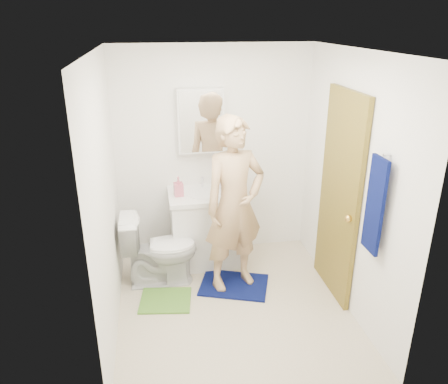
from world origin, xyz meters
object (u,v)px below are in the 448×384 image
at_px(medicine_cabinet, 201,121).
at_px(toothbrush_cup, 226,184).
at_px(vanity_cabinet, 205,230).
at_px(soap_dispenser, 178,186).
at_px(man, 235,205).
at_px(towel, 375,206).
at_px(toilet, 160,249).

bearing_deg(medicine_cabinet, toothbrush_cup, -27.78).
bearing_deg(toothbrush_cup, medicine_cabinet, 152.22).
xyz_separation_m(vanity_cabinet, toothbrush_cup, (0.26, 0.09, 0.50)).
xyz_separation_m(vanity_cabinet, soap_dispenser, (-0.28, -0.03, 0.56)).
height_order(soap_dispenser, toothbrush_cup, soap_dispenser).
height_order(soap_dispenser, man, man).
height_order(vanity_cabinet, towel, towel).
xyz_separation_m(toothbrush_cup, man, (-0.03, -0.63, 0.01)).
bearing_deg(towel, toothbrush_cup, 120.34).
distance_m(vanity_cabinet, medicine_cabinet, 1.22).
bearing_deg(toilet, toothbrush_cup, -60.53).
distance_m(towel, man, 1.38).
bearing_deg(towel, vanity_cabinet, 128.47).
distance_m(vanity_cabinet, toilet, 0.63).
height_order(medicine_cabinet, man, medicine_cabinet).
relative_size(toilet, soap_dispenser, 3.68).
height_order(vanity_cabinet, man, man).
bearing_deg(man, toilet, 147.24).
xyz_separation_m(medicine_cabinet, toothbrush_cup, (0.26, -0.14, -0.70)).
bearing_deg(toothbrush_cup, vanity_cabinet, -161.15).
relative_size(towel, toilet, 1.02).
bearing_deg(vanity_cabinet, toothbrush_cup, 18.85).
xyz_separation_m(vanity_cabinet, toilet, (-0.52, -0.35, -0.01)).
relative_size(toothbrush_cup, man, 0.08).
distance_m(towel, toothbrush_cup, 1.86).
relative_size(vanity_cabinet, towel, 1.00).
xyz_separation_m(towel, toothbrush_cup, (-0.92, 1.57, -0.35)).
bearing_deg(vanity_cabinet, man, -66.93).
bearing_deg(soap_dispenser, man, -44.61).
bearing_deg(toilet, vanity_cabinet, -56.05).
relative_size(vanity_cabinet, medicine_cabinet, 1.14).
height_order(toilet, soap_dispenser, soap_dispenser).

